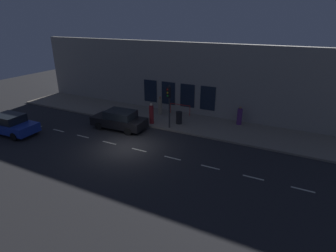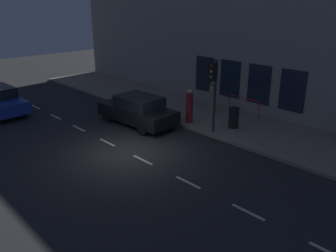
{
  "view_description": "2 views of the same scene",
  "coord_description": "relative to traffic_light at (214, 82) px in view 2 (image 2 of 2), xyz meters",
  "views": [
    {
      "loc": [
        -14.19,
        -10.46,
        8.56
      ],
      "look_at": [
        2.17,
        -2.17,
        1.25
      ],
      "focal_mm": 28.94,
      "sensor_mm": 36.0,
      "label": 1
    },
    {
      "loc": [
        -8.22,
        -11.18,
        6.29
      ],
      "look_at": [
        1.34,
        -1.13,
        1.2
      ],
      "focal_mm": 36.93,
      "sensor_mm": 36.0,
      "label": 2
    }
  ],
  "objects": [
    {
      "name": "lane_centre_line",
      "position": [
        -4.23,
        0.19,
        -2.66
      ],
      "size": [
        0.12,
        27.2,
        0.01
      ],
      "color": "beige",
      "rests_on": "ground"
    },
    {
      "name": "parked_car_1",
      "position": [
        -1.6,
        3.74,
        -1.87
      ],
      "size": [
        2.14,
        4.61,
        1.58
      ],
      "rotation": [
        0.0,
        0.0,
        0.04
      ],
      "color": "black",
      "rests_on": "ground"
    },
    {
      "name": "sidewalk",
      "position": [
        2.02,
        1.19,
        -2.59
      ],
      "size": [
        4.5,
        32.0,
        0.15
      ],
      "color": "gray",
      "rests_on": "ground"
    },
    {
      "name": "red_railing",
      "position": [
        3.57,
        0.62,
        -1.8
      ],
      "size": [
        0.05,
        2.05,
        0.97
      ],
      "color": "red",
      "rests_on": "sidewalk"
    },
    {
      "name": "traffic_light",
      "position": [
        0.0,
        0.0,
        0.0
      ],
      "size": [
        0.47,
        0.32,
        3.56
      ],
      "color": "#2D2D30",
      "rests_on": "sidewalk"
    },
    {
      "name": "trash_bin",
      "position": [
        1.35,
        -0.3,
        -1.98
      ],
      "size": [
        0.54,
        0.54,
        1.05
      ],
      "color": "black",
      "rests_on": "sidewalk"
    },
    {
      "name": "building_facade",
      "position": [
        4.57,
        1.19,
        0.64
      ],
      "size": [
        0.65,
        32.0,
        6.62
      ],
      "color": "gray",
      "rests_on": "ground"
    },
    {
      "name": "pedestrian_2",
      "position": [
        0.35,
        1.83,
        -1.69
      ],
      "size": [
        0.5,
        0.5,
        1.79
      ],
      "rotation": [
        0.0,
        0.0,
        3.52
      ],
      "color": "maroon",
      "rests_on": "sidewalk"
    },
    {
      "name": "pedestrian_1",
      "position": [
        2.82,
        2.33,
        -1.72
      ],
      "size": [
        0.41,
        0.41,
        1.71
      ],
      "rotation": [
        0.0,
        0.0,
        1.7
      ],
      "color": "gray",
      "rests_on": "sidewalk"
    },
    {
      "name": "ground_plane",
      "position": [
        -4.23,
        1.19,
        -2.66
      ],
      "size": [
        60.0,
        60.0,
        0.0
      ],
      "primitive_type": "plane",
      "color": "#28282B"
    }
  ]
}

